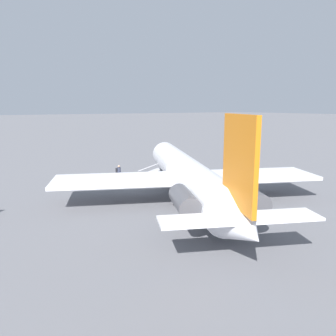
% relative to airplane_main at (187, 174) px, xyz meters
% --- Properties ---
extents(ground_plane, '(600.00, 600.00, 0.00)m').
position_rel_airplane_main_xyz_m(ground_plane, '(0.89, -0.38, -2.21)').
color(ground_plane, slate).
extents(airplane_main, '(27.67, 21.47, 7.36)m').
position_rel_airplane_main_xyz_m(airplane_main, '(0.00, 0.00, 0.00)').
color(airplane_main, silver).
rests_on(airplane_main, ground).
extents(boarding_stairs, '(2.49, 4.09, 1.79)m').
position_rel_airplane_main_xyz_m(boarding_stairs, '(8.54, 0.65, -1.82)').
color(boarding_stairs, '#B2B2B7').
rests_on(boarding_stairs, ground).
extents(passenger, '(0.45, 0.57, 1.74)m').
position_rel_airplane_main_xyz_m(passenger, '(9.33, 1.99, -1.20)').
color(passenger, '#23232D').
rests_on(passenger, ground).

